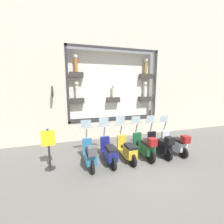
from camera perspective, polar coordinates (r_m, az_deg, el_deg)
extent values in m
plane|color=#66635E|center=(5.97, 12.04, -19.56)|extent=(120.00, 120.00, 0.00)
cube|color=beige|center=(8.86, 0.72, -6.06)|extent=(0.40, 5.14, 0.98)
cube|color=#2D2D33|center=(8.56, 1.26, 23.10)|extent=(0.04, 5.14, 0.12)
cube|color=#2D2D33|center=(8.53, 1.16, -2.88)|extent=(0.04, 5.14, 0.12)
cube|color=#2D2D33|center=(9.42, 16.08, 9.72)|extent=(0.04, 0.12, 3.96)
cube|color=#2D2D33|center=(7.90, -16.61, 9.76)|extent=(0.04, 0.12, 3.96)
cube|color=white|center=(8.86, 0.05, 10.11)|extent=(0.04, 4.90, 3.72)
cube|color=#38332D|center=(9.49, 12.64, 13.11)|extent=(0.36, 0.72, 0.28)
cylinder|color=#9E7F4C|center=(9.53, 12.74, 15.94)|extent=(0.18, 0.18, 0.66)
sphere|color=beige|center=(9.59, 12.85, 18.63)|extent=(0.24, 0.24, 0.24)
cube|color=#38332D|center=(8.28, -13.48, 13.60)|extent=(0.36, 0.72, 0.28)
cylinder|color=#B26B2D|center=(8.33, -13.61, 16.85)|extent=(0.19, 0.19, 0.67)
sphere|color=white|center=(8.40, -13.74, 19.91)|extent=(0.24, 0.24, 0.24)
cube|color=#38332D|center=(9.50, 12.33, 4.92)|extent=(0.36, 0.72, 0.28)
cylinder|color=silver|center=(9.47, 12.43, 7.75)|extent=(0.18, 0.18, 0.66)
sphere|color=beige|center=(9.47, 12.54, 10.47)|extent=(0.24, 0.24, 0.24)
cube|color=#38332D|center=(8.68, 0.48, 4.71)|extent=(0.36, 0.72, 0.28)
cylinder|color=silver|center=(8.66, 0.48, 7.42)|extent=(0.15, 0.15, 0.54)
sphere|color=beige|center=(8.65, 0.49, 9.86)|extent=(0.20, 0.20, 0.20)
cube|color=#38332D|center=(8.30, -13.11, 4.22)|extent=(0.36, 0.72, 0.28)
cylinder|color=silver|center=(8.27, -13.23, 7.41)|extent=(0.18, 0.18, 0.64)
sphere|color=beige|center=(8.26, -13.35, 10.45)|extent=(0.23, 0.23, 0.23)
cylinder|color=black|center=(7.76, -21.66, 7.31)|extent=(0.35, 0.05, 0.05)
torus|color=black|center=(7.59, -21.76, 7.26)|extent=(0.53, 0.06, 0.53)
cylinder|color=white|center=(7.59, -21.76, 7.26)|extent=(0.43, 0.03, 0.43)
cylinder|color=black|center=(7.92, 18.96, -10.51)|extent=(0.46, 0.09, 0.46)
cylinder|color=black|center=(6.98, 25.57, -13.78)|extent=(0.46, 0.09, 0.46)
cube|color=#B7BCC6|center=(7.44, 22.03, -12.14)|extent=(1.02, 0.39, 0.06)
cube|color=#B7BCC6|center=(7.10, 24.07, -11.52)|extent=(0.61, 0.35, 0.36)
cube|color=black|center=(7.03, 24.20, -9.77)|extent=(0.58, 0.31, 0.10)
cube|color=#B7BCC6|center=(7.74, 19.62, -8.71)|extent=(0.12, 0.37, 0.56)
cylinder|color=gray|center=(7.65, 19.52, -5.05)|extent=(0.20, 0.06, 0.45)
cylinder|color=gray|center=(7.66, 19.30, -3.38)|extent=(0.04, 0.60, 0.04)
cube|color=silver|center=(7.66, 19.19, -2.22)|extent=(0.08, 0.42, 0.30)
cube|color=maroon|center=(6.74, 26.21, -9.30)|extent=(0.28, 0.28, 0.28)
cylinder|color=black|center=(7.50, 14.31, -11.26)|extent=(0.50, 0.09, 0.50)
cylinder|color=black|center=(6.52, 20.45, -14.89)|extent=(0.50, 0.09, 0.50)
cube|color=black|center=(7.01, 17.14, -13.06)|extent=(1.02, 0.38, 0.06)
cube|color=black|center=(6.65, 19.08, -12.49)|extent=(0.61, 0.35, 0.36)
cube|color=black|center=(6.57, 19.19, -10.62)|extent=(0.58, 0.31, 0.10)
cube|color=black|center=(7.32, 14.84, -9.36)|extent=(0.12, 0.37, 0.56)
cylinder|color=gray|center=(7.23, 14.72, -5.49)|extent=(0.20, 0.06, 0.45)
cylinder|color=gray|center=(7.24, 14.51, -3.72)|extent=(0.04, 0.60, 0.04)
cube|color=silver|center=(7.24, 14.39, -2.44)|extent=(0.08, 0.42, 0.31)
cube|color=black|center=(6.27, 21.06, -10.16)|extent=(0.28, 0.28, 0.28)
cylinder|color=black|center=(7.13, 9.13, -11.99)|extent=(0.55, 0.09, 0.55)
cylinder|color=black|center=(6.13, 14.55, -15.97)|extent=(0.55, 0.09, 0.55)
cube|color=#19512D|center=(6.63, 11.60, -13.95)|extent=(1.02, 0.39, 0.06)
cube|color=#19512D|center=(6.25, 13.36, -13.43)|extent=(0.61, 0.35, 0.36)
cube|color=black|center=(6.16, 13.45, -11.46)|extent=(0.58, 0.31, 0.10)
cube|color=#19512D|center=(6.96, 9.52, -9.97)|extent=(0.12, 0.37, 0.56)
cylinder|color=gray|center=(6.87, 9.37, -5.90)|extent=(0.20, 0.06, 0.45)
cylinder|color=gray|center=(6.87, 9.16, -4.04)|extent=(0.04, 0.60, 0.04)
cube|color=silver|center=(6.88, 9.05, -2.77)|extent=(0.08, 0.42, 0.29)
cube|color=maroon|center=(5.86, 15.08, -11.00)|extent=(0.28, 0.28, 0.28)
cylinder|color=black|center=(6.90, 3.25, -13.01)|extent=(0.47, 0.09, 0.47)
cylinder|color=black|center=(5.79, 8.04, -17.76)|extent=(0.47, 0.09, 0.47)
cube|color=gold|center=(6.34, 5.41, -15.29)|extent=(1.02, 0.39, 0.06)
cube|color=gold|center=(5.94, 6.87, -14.88)|extent=(0.61, 0.35, 0.36)
cube|color=black|center=(5.85, 6.92, -12.83)|extent=(0.58, 0.31, 0.10)
cube|color=gold|center=(6.68, 3.63, -11.02)|extent=(0.12, 0.37, 0.56)
cylinder|color=gray|center=(6.59, 3.46, -6.80)|extent=(0.20, 0.06, 0.45)
cylinder|color=gray|center=(6.59, 3.27, -4.85)|extent=(0.04, 0.60, 0.04)
cube|color=silver|center=(6.58, 3.17, -3.06)|extent=(0.10, 0.42, 0.40)
cylinder|color=black|center=(6.68, -2.96, -13.72)|extent=(0.48, 0.09, 0.48)
cylinder|color=black|center=(5.55, 0.58, -18.92)|extent=(0.48, 0.09, 0.48)
cube|color=navy|center=(6.11, -1.38, -16.19)|extent=(1.02, 0.39, 0.06)
cube|color=navy|center=(5.70, -0.32, -15.86)|extent=(0.61, 0.35, 0.36)
cube|color=black|center=(5.60, -0.32, -13.74)|extent=(0.58, 0.31, 0.10)
cube|color=navy|center=(6.47, -2.73, -11.69)|extent=(0.12, 0.37, 0.56)
cylinder|color=gray|center=(6.37, -2.92, -7.32)|extent=(0.20, 0.06, 0.45)
cylinder|color=gray|center=(6.37, -3.09, -5.31)|extent=(0.04, 0.60, 0.04)
cube|color=silver|center=(6.37, -3.20, -3.63)|extent=(0.09, 0.42, 0.36)
cylinder|color=black|center=(6.56, -9.53, -14.34)|extent=(0.48, 0.09, 0.48)
cylinder|color=black|center=(5.39, -7.52, -19.91)|extent=(0.48, 0.09, 0.48)
cube|color=teal|center=(5.97, -8.64, -16.96)|extent=(1.02, 0.39, 0.06)
cube|color=teal|center=(5.55, -8.09, -16.72)|extent=(0.61, 0.35, 0.36)
cube|color=black|center=(5.45, -8.15, -14.55)|extent=(0.58, 0.31, 0.10)
cube|color=teal|center=(6.34, -9.47, -12.29)|extent=(0.12, 0.37, 0.56)
cylinder|color=gray|center=(6.24, -9.68, -7.84)|extent=(0.20, 0.06, 0.45)
cylinder|color=gray|center=(6.24, -9.82, -5.78)|extent=(0.04, 0.60, 0.04)
cube|color=silver|center=(6.24, -9.91, -4.30)|extent=(0.08, 0.42, 0.31)
cube|color=#4C4C51|center=(5.09, -7.58, -14.41)|extent=(0.28, 0.28, 0.28)
cylinder|color=#232326|center=(6.12, -22.42, -19.21)|extent=(0.36, 0.36, 0.02)
cylinder|color=#232326|center=(5.81, -22.89, -12.94)|extent=(0.07, 0.07, 1.47)
cube|color=yellow|center=(5.66, -23.18, -9.17)|extent=(0.03, 0.45, 0.55)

